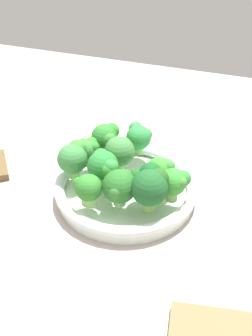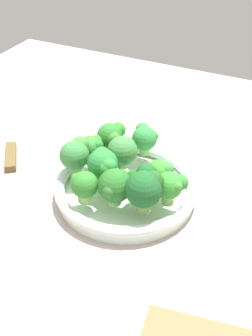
% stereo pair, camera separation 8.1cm
% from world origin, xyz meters
% --- Properties ---
extents(ground_plane, '(1.30, 1.30, 0.03)m').
position_xyz_m(ground_plane, '(0.00, 0.00, -0.01)').
color(ground_plane, '#B4A59F').
extents(bowl, '(0.27, 0.27, 0.04)m').
position_xyz_m(bowl, '(-0.03, -0.03, 0.02)').
color(bowl, white).
rests_on(bowl, ground_plane).
extents(broccoli_floret_0, '(0.06, 0.06, 0.07)m').
position_xyz_m(broccoli_floret_0, '(-0.00, -0.07, 0.07)').
color(broccoli_floret_0, '#7BBE5B').
rests_on(broccoli_floret_0, bowl).
extents(broccoli_floret_1, '(0.06, 0.06, 0.07)m').
position_xyz_m(broccoli_floret_1, '(0.01, -0.01, 0.08)').
color(broccoli_floret_1, '#88B451').
rests_on(broccoli_floret_1, bowl).
extents(broccoli_floret_2, '(0.05, 0.06, 0.07)m').
position_xyz_m(broccoli_floret_2, '(0.04, -0.10, 0.08)').
color(broccoli_floret_2, '#8FD269').
rests_on(broccoli_floret_2, bowl).
extents(broccoli_floret_3, '(0.05, 0.05, 0.06)m').
position_xyz_m(broccoli_floret_3, '(-0.09, -0.04, 0.07)').
color(broccoli_floret_3, '#99D96F').
rests_on(broccoli_floret_3, bowl).
extents(broccoli_floret_4, '(0.06, 0.07, 0.07)m').
position_xyz_m(broccoli_floret_4, '(-0.04, 0.03, 0.07)').
color(broccoli_floret_4, '#8AC368').
rests_on(broccoli_floret_4, bowl).
extents(broccoli_floret_5, '(0.05, 0.05, 0.06)m').
position_xyz_m(broccoli_floret_5, '(0.02, 0.05, 0.07)').
color(broccoli_floret_5, '#9AD671').
rests_on(broccoli_floret_5, bowl).
extents(broccoli_floret_6, '(0.06, 0.06, 0.07)m').
position_xyz_m(broccoli_floret_6, '(0.07, -0.02, 0.08)').
color(broccoli_floret_6, '#77BD54').
rests_on(broccoli_floret_6, bowl).
extents(broccoli_floret_7, '(0.06, 0.08, 0.08)m').
position_xyz_m(broccoli_floret_7, '(-0.09, 0.03, 0.08)').
color(broccoli_floret_7, '#8ABF59').
rests_on(broccoli_floret_7, bowl).
extents(broccoli_floret_8, '(0.05, 0.05, 0.05)m').
position_xyz_m(broccoli_floret_8, '(0.06, -0.06, 0.07)').
color(broccoli_floret_8, '#85B452').
rests_on(broccoli_floret_8, bowl).
extents(broccoli_floret_9, '(0.05, 0.05, 0.06)m').
position_xyz_m(broccoli_floret_9, '(-0.12, -0.01, 0.07)').
color(broccoli_floret_9, '#96D171').
rests_on(broccoli_floret_9, bowl).
extents(broccoli_floret_10, '(0.05, 0.05, 0.06)m').
position_xyz_m(broccoli_floret_10, '(-0.02, -0.13, 0.07)').
color(broccoli_floret_10, '#7CB756').
rests_on(broccoli_floret_10, bowl).
extents(broccoli_floret_11, '(0.05, 0.05, 0.06)m').
position_xyz_m(broccoli_floret_11, '(-0.07, 0.00, 0.07)').
color(broccoli_floret_11, '#A2CA73').
rests_on(broccoli_floret_11, bowl).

